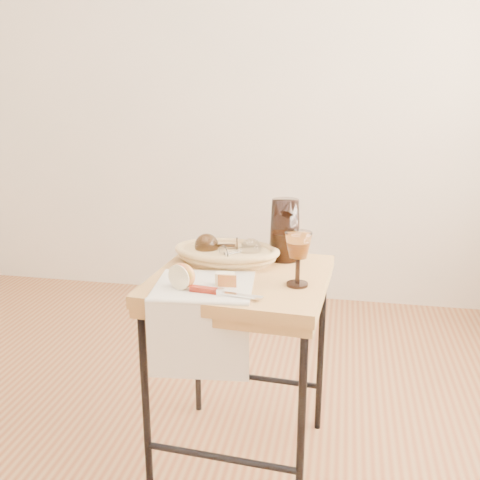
% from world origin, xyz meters
% --- Properties ---
extents(wall_back, '(3.60, 0.00, 2.70)m').
position_xyz_m(wall_back, '(0.00, 1.80, 1.35)').
color(wall_back, beige).
rests_on(wall_back, ground).
extents(side_table, '(0.58, 0.58, 0.70)m').
position_xyz_m(side_table, '(0.45, 0.23, 0.35)').
color(side_table, olive).
rests_on(side_table, floor).
extents(tea_towel, '(0.32, 0.29, 0.01)m').
position_xyz_m(tea_towel, '(0.36, 0.10, 0.70)').
color(tea_towel, white).
rests_on(tea_towel, side_table).
extents(bread_basket, '(0.34, 0.24, 0.05)m').
position_xyz_m(bread_basket, '(0.38, 0.34, 0.72)').
color(bread_basket, olive).
rests_on(bread_basket, side_table).
extents(goblet_lying_a, '(0.15, 0.11, 0.08)m').
position_xyz_m(goblet_lying_a, '(0.35, 0.36, 0.75)').
color(goblet_lying_a, '#472F1A').
rests_on(goblet_lying_a, bread_basket).
extents(goblet_lying_b, '(0.14, 0.13, 0.07)m').
position_xyz_m(goblet_lying_b, '(0.42, 0.32, 0.75)').
color(goblet_lying_b, white).
rests_on(goblet_lying_b, bread_basket).
extents(pitcher, '(0.22, 0.27, 0.25)m').
position_xyz_m(pitcher, '(0.57, 0.41, 0.80)').
color(pitcher, black).
rests_on(pitcher, side_table).
extents(wine_goblet, '(0.10, 0.10, 0.17)m').
position_xyz_m(wine_goblet, '(0.63, 0.16, 0.78)').
color(wine_goblet, white).
rests_on(wine_goblet, side_table).
extents(apple_half, '(0.09, 0.07, 0.08)m').
position_xyz_m(apple_half, '(0.30, 0.07, 0.74)').
color(apple_half, red).
rests_on(apple_half, tea_towel).
extents(apple_wedge, '(0.06, 0.03, 0.04)m').
position_xyz_m(apple_wedge, '(0.42, 0.11, 0.72)').
color(apple_wedge, '#FFECB8').
rests_on(apple_wedge, tea_towel).
extents(table_knife, '(0.22, 0.05, 0.02)m').
position_xyz_m(table_knife, '(0.43, 0.03, 0.71)').
color(table_knife, silver).
rests_on(table_knife, tea_towel).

